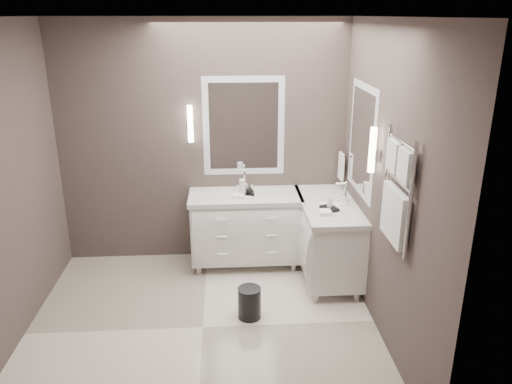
{
  "coord_description": "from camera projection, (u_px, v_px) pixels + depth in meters",
  "views": [
    {
      "loc": [
        0.24,
        -3.93,
        2.72
      ],
      "look_at": [
        0.54,
        0.7,
        1.06
      ],
      "focal_mm": 35.0,
      "sensor_mm": 36.0,
      "label": 1
    }
  ],
  "objects": [
    {
      "name": "vanity_right",
      "position": [
        328.0,
        235.0,
        5.35
      ],
      "size": [
        0.59,
        1.24,
        0.97
      ],
      "color": "white",
      "rests_on": "floor"
    },
    {
      "name": "vanity_back",
      "position": [
        245.0,
        225.0,
        5.6
      ],
      "size": [
        1.24,
        0.59,
        0.97
      ],
      "color": "white",
      "rests_on": "floor"
    },
    {
      "name": "waste_bin",
      "position": [
        249.0,
        303.0,
        4.7
      ],
      "size": [
        0.23,
        0.23,
        0.31
      ],
      "primitive_type": "cylinder",
      "rotation": [
        0.0,
        0.0,
        -0.05
      ],
      "color": "black",
      "rests_on": "floor"
    },
    {
      "name": "water_bottle",
      "position": [
        242.0,
        188.0,
        5.38
      ],
      "size": [
        0.08,
        0.08,
        0.19
      ],
      "primitive_type": "cylinder",
      "rotation": [
        0.0,
        0.0,
        0.3
      ],
      "color": "silver",
      "rests_on": "vanity_back"
    },
    {
      "name": "mirror_right",
      "position": [
        362.0,
        140.0,
        4.91
      ],
      "size": [
        0.02,
        0.9,
        1.1
      ],
      "color": "white",
      "rests_on": "wall_right"
    },
    {
      "name": "amenity_tray_right",
      "position": [
        329.0,
        208.0,
        5.05
      ],
      "size": [
        0.19,
        0.21,
        0.03
      ],
      "primitive_type": "cube",
      "rotation": [
        0.0,
        0.0,
        0.35
      ],
      "color": "black",
      "rests_on": "vanity_right"
    },
    {
      "name": "mirror_back",
      "position": [
        244.0,
        127.0,
        5.49
      ],
      "size": [
        0.9,
        0.02,
        1.1
      ],
      "color": "white",
      "rests_on": "wall_back"
    },
    {
      "name": "wall_right",
      "position": [
        387.0,
        185.0,
        4.23
      ],
      "size": [
        0.01,
        3.0,
        2.7
      ],
      "primitive_type": "cube",
      "color": "#473C39",
      "rests_on": "floor"
    },
    {
      "name": "soap_bottle_b",
      "position": [
        250.0,
        189.0,
        5.42
      ],
      "size": [
        0.08,
        0.08,
        0.09
      ],
      "primitive_type": "imported",
      "rotation": [
        0.0,
        0.0,
        -0.16
      ],
      "color": "black",
      "rests_on": "amenity_tray_back"
    },
    {
      "name": "towel_bar_corner",
      "position": [
        341.0,
        166.0,
        5.58
      ],
      "size": [
        0.03,
        0.22,
        0.3
      ],
      "color": "white",
      "rests_on": "wall_right"
    },
    {
      "name": "soap_bottle_c",
      "position": [
        330.0,
        200.0,
        5.02
      ],
      "size": [
        0.06,
        0.07,
        0.14
      ],
      "primitive_type": "imported",
      "rotation": [
        0.0,
        0.0,
        -0.18
      ],
      "color": "white",
      "rests_on": "amenity_tray_right"
    },
    {
      "name": "amenity_tray_back",
      "position": [
        247.0,
        193.0,
        5.47
      ],
      "size": [
        0.17,
        0.12,
        0.02
      ],
      "primitive_type": "cube",
      "rotation": [
        0.0,
        0.0,
        -0.0
      ],
      "color": "black",
      "rests_on": "vanity_back"
    },
    {
      "name": "wall_front",
      "position": [
        184.0,
        280.0,
        2.72
      ],
      "size": [
        3.2,
        0.01,
        2.7
      ],
      "primitive_type": "cube",
      "color": "#473C39",
      "rests_on": "floor"
    },
    {
      "name": "sconce_right",
      "position": [
        372.0,
        151.0,
        4.35
      ],
      "size": [
        0.06,
        0.06,
        0.4
      ],
      "color": "white",
      "rests_on": "wall_right"
    },
    {
      "name": "wall_back",
      "position": [
        203.0,
        144.0,
        5.55
      ],
      "size": [
        3.2,
        0.01,
        2.7
      ],
      "primitive_type": "cube",
      "color": "#473C39",
      "rests_on": "floor"
    },
    {
      "name": "ceiling",
      "position": [
        190.0,
        16.0,
        3.68
      ],
      "size": [
        3.2,
        3.0,
        0.01
      ],
      "primitive_type": "cube",
      "color": "white",
      "rests_on": "wall_back"
    },
    {
      "name": "soap_bottle_a",
      "position": [
        244.0,
        186.0,
        5.46
      ],
      "size": [
        0.08,
        0.08,
        0.14
      ],
      "primitive_type": "imported",
      "rotation": [
        0.0,
        0.0,
        0.3
      ],
      "color": "white",
      "rests_on": "amenity_tray_back"
    },
    {
      "name": "sconce_back",
      "position": [
        190.0,
        125.0,
        5.39
      ],
      "size": [
        0.06,
        0.06,
        0.4
      ],
      "color": "white",
      "rests_on": "wall_back"
    },
    {
      "name": "towel_ladder",
      "position": [
        396.0,
        197.0,
        3.84
      ],
      "size": [
        0.06,
        0.58,
        0.9
      ],
      "color": "white",
      "rests_on": "wall_right"
    },
    {
      "name": "floor",
      "position": [
        203.0,
        328.0,
        4.59
      ],
      "size": [
        3.2,
        3.0,
        0.01
      ],
      "primitive_type": "cube",
      "color": "silver",
      "rests_on": "ground"
    }
  ]
}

